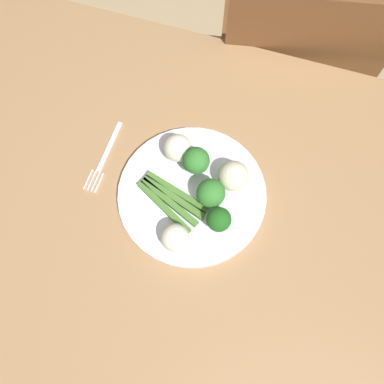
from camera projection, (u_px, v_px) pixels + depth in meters
ground_plane at (195, 276)px, 1.46m from camera, size 6.00×6.00×0.02m
dining_table at (196, 233)px, 0.86m from camera, size 1.40×0.88×0.72m
chair at (287, 71)px, 1.16m from camera, size 0.47×0.47×0.87m
plate at (192, 194)px, 0.78m from camera, size 0.29×0.29×0.01m
asparagus_bundle at (171, 199)px, 0.77m from camera, size 0.15×0.10×0.01m
broccoli_left at (196, 161)px, 0.76m from camera, size 0.05×0.05×0.06m
broccoli_near_center at (219, 218)px, 0.73m from camera, size 0.05×0.05×0.06m
broccoli_back at (211, 193)px, 0.74m from camera, size 0.05×0.05×0.07m
cauliflower_front at (175, 238)px, 0.72m from camera, size 0.05×0.05×0.05m
cauliflower_back_right at (233, 176)px, 0.76m from camera, size 0.06×0.06×0.06m
cauliflower_front_left at (177, 148)px, 0.78m from camera, size 0.06×0.06×0.06m
fork at (105, 157)px, 0.82m from camera, size 0.03×0.17×0.00m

